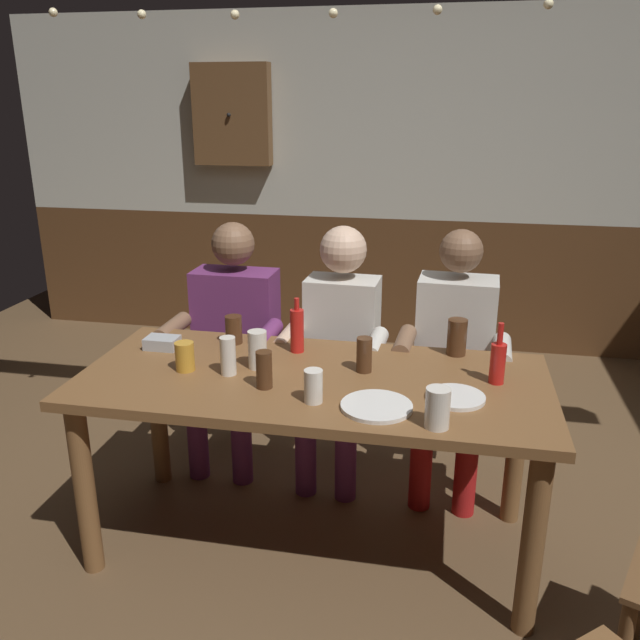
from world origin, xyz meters
name	(u,v)px	position (x,y,z in m)	size (l,w,h in m)	color
ground_plane	(313,543)	(0.00, 0.00, 0.00)	(6.73, 6.73, 0.00)	brown
back_wall_upper	(386,117)	(0.00, 2.54, 1.67)	(5.61, 0.12, 1.42)	beige
back_wall_wainscot	(381,280)	(0.00, 2.54, 0.48)	(5.61, 0.12, 0.96)	brown
dining_table	(313,402)	(0.00, 0.01, 0.65)	(1.82, 0.82, 0.77)	brown
person_0	(232,333)	(-0.55, 0.66, 0.68)	(0.56, 0.50, 1.22)	#6B2D66
person_1	(339,342)	(0.00, 0.65, 0.68)	(0.50, 0.53, 1.22)	silver
person_2	(454,350)	(0.54, 0.65, 0.67)	(0.52, 0.55, 1.23)	silver
condiment_caddy	(162,343)	(-0.70, 0.18, 0.79)	(0.14, 0.10, 0.05)	#B2B7BC
plate_0	(377,406)	(0.28, -0.21, 0.77)	(0.25, 0.25, 0.01)	white
plate_1	(456,397)	(0.55, -0.08, 0.77)	(0.21, 0.21, 0.01)	white
bottle_0	(297,330)	(-0.12, 0.26, 0.86)	(0.06, 0.06, 0.24)	red
bottle_1	(498,361)	(0.70, 0.09, 0.85)	(0.06, 0.06, 0.24)	red
pint_glass_0	(264,370)	(-0.15, -0.12, 0.84)	(0.06, 0.06, 0.14)	#4C2D19
pint_glass_1	(364,355)	(0.19, 0.10, 0.84)	(0.06, 0.06, 0.14)	#4C2D19
pint_glass_2	(313,386)	(0.05, -0.21, 0.83)	(0.07, 0.07, 0.12)	white
pint_glass_3	(438,408)	(0.49, -0.31, 0.83)	(0.08, 0.08, 0.14)	white
pint_glass_4	(228,356)	(-0.33, -0.03, 0.84)	(0.06, 0.06, 0.15)	white
pint_glass_5	(457,337)	(0.55, 0.36, 0.84)	(0.08, 0.08, 0.15)	#4C2D19
pint_glass_6	(185,356)	(-0.51, -0.02, 0.82)	(0.08, 0.08, 0.12)	gold
pint_glass_7	(234,330)	(-0.41, 0.31, 0.83)	(0.07, 0.07, 0.12)	#4C2D19
pint_glass_8	(258,350)	(-0.23, 0.06, 0.84)	(0.08, 0.08, 0.15)	white
wall_dart_cabinet	(232,115)	(-1.09, 2.41, 1.68)	(0.56, 0.15, 0.70)	brown
string_lights	(333,4)	(0.00, 0.42, 2.13)	(3.96, 0.04, 0.12)	#F9EAB2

